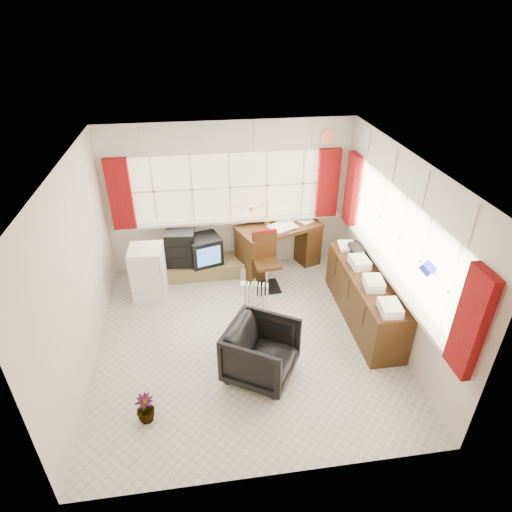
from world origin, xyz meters
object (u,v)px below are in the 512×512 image
Objects in this scene: desk at (279,244)px; mini_fridge at (148,272)px; radiator at (256,302)px; desk_lamp at (267,207)px; crt_tv at (204,250)px; credenza at (364,297)px; office_chair at (261,352)px; task_chair at (266,258)px; tv_bench at (201,268)px.

mini_fridge is at bearing -165.62° from desk.
radiator is (-0.58, -1.28, -0.22)m from desk.
crt_tv is at bearing -170.54° from desk_lamp.
desk_lamp is 2.16m from credenza.
mini_fridge is at bearing 68.22° from office_chair.
radiator is (-0.26, -0.74, -0.29)m from task_chair.
tv_bench is 0.36m from crt_tv.
desk_lamp reaches higher than crt_tv.
radiator is 0.27× the size of credenza.
office_chair reaches higher than tv_bench.
crt_tv reaches higher than tv_bench.
radiator is 1.74m from mini_fridge.
tv_bench is (-1.34, -0.08, -0.32)m from desk.
task_chair reaches higher than radiator.
desk_lamp reaches higher than mini_fridge.
desk reaches higher than office_chair.
tv_bench is 0.98m from mini_fridge.
mini_fridge reaches higher than desk.
task_chair is 1.77× the size of radiator.
desk is 3.40× the size of desk_lamp.
radiator is 1.40m from crt_tv.
mini_fridge reaches higher than crt_tv.
desk is 2.56m from office_chair.
task_chair is at bearing 70.53° from radiator.
desk_lamp reaches higher than tv_bench.
desk is 2.45× the size of crt_tv.
desk is at bearing -27.08° from desk_lamp.
desk is 0.77× the size of credenza.
task_chair is 0.68× the size of tv_bench.
desk_lamp is (-0.19, 0.10, 0.67)m from desk.
desk_lamp is 1.26m from crt_tv.
crt_tv reaches higher than radiator.
mini_fridge is (-2.15, -0.55, -0.02)m from desk.
task_chair is at bearing 0.56° from mini_fridge.
credenza is 2.37× the size of mini_fridge.
tv_bench is (-2.28, 1.52, -0.27)m from credenza.
desk is 1.09× the size of tv_bench.
crt_tv is (-1.08, -0.18, -0.63)m from desk_lamp.
radiator is at bearing 25.70° from office_chair.
desk is at bearing 15.25° from office_chair.
desk_lamp reaches higher than radiator.
tv_bench is (-1.15, -0.17, -0.98)m from desk_lamp.
desk_lamp is at bearing 152.92° from desk.
desk is 2.84× the size of radiator.
desk_lamp reaches higher than credenza.
task_chair is at bearing -101.36° from desk_lamp.
tv_bench is 1.66× the size of mini_fridge.
crt_tv is (-0.96, 0.45, -0.03)m from task_chair.
desk_lamp is 0.23× the size of credenza.
credenza is 2.68m from crt_tv.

